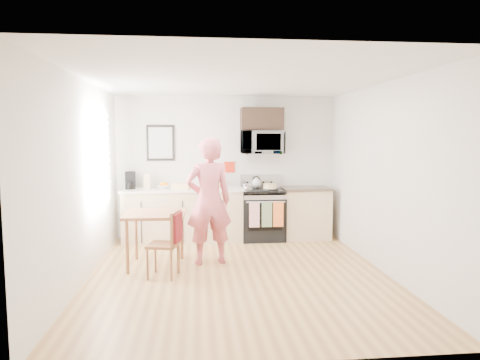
{
  "coord_description": "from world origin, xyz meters",
  "views": [
    {
      "loc": [
        -0.55,
        -5.6,
        1.86
      ],
      "look_at": [
        0.12,
        1.0,
        1.19
      ],
      "focal_mm": 32.0,
      "sensor_mm": 36.0,
      "label": 1
    }
  ],
  "objects": [
    {
      "name": "range",
      "position": [
        0.63,
        1.98,
        0.44
      ],
      "size": [
        0.76,
        0.7,
        1.16
      ],
      "color": "black",
      "rests_on": "floor"
    },
    {
      "name": "cake",
      "position": [
        0.75,
        1.89,
        0.97
      ],
      "size": [
        0.29,
        0.29,
        0.1
      ],
      "color": "black",
      "rests_on": "range"
    },
    {
      "name": "utensil_crock",
      "position": [
        -0.36,
        2.22,
        1.1
      ],
      "size": [
        0.13,
        0.13,
        0.39
      ],
      "color": "#B8230F",
      "rests_on": "countertop_left"
    },
    {
      "name": "cabinet_right",
      "position": [
        1.43,
        2.0,
        0.45
      ],
      "size": [
        0.84,
        0.6,
        0.9
      ],
      "primitive_type": "cube",
      "color": "tan",
      "rests_on": "floor"
    },
    {
      "name": "bread_bag",
      "position": [
        -0.83,
        1.9,
        1.0
      ],
      "size": [
        0.33,
        0.21,
        0.11
      ],
      "primitive_type": "cube",
      "rotation": [
        0.0,
        0.0,
        -0.24
      ],
      "color": "tan",
      "rests_on": "countertop_left"
    },
    {
      "name": "ceiling",
      "position": [
        0.0,
        0.0,
        2.6
      ],
      "size": [
        4.0,
        4.6,
        0.04
      ],
      "primitive_type": "cube",
      "color": "white",
      "rests_on": "back_wall"
    },
    {
      "name": "upper_cabinet",
      "position": [
        0.63,
        2.12,
        2.18
      ],
      "size": [
        0.76,
        0.35,
        0.4
      ],
      "primitive_type": "cube",
      "color": "black",
      "rests_on": "back_wall"
    },
    {
      "name": "front_wall",
      "position": [
        0.0,
        -2.3,
        1.3
      ],
      "size": [
        4.0,
        0.04,
        2.6
      ],
      "primitive_type": "cube",
      "color": "silver",
      "rests_on": "floor"
    },
    {
      "name": "coffee_maker",
      "position": [
        -1.73,
        2.09,
        1.08
      ],
      "size": [
        0.19,
        0.26,
        0.3
      ],
      "rotation": [
        0.0,
        0.0,
        0.1
      ],
      "color": "black",
      "rests_on": "countertop_left"
    },
    {
      "name": "wall_art",
      "position": [
        -1.2,
        2.28,
        1.75
      ],
      "size": [
        0.5,
        0.04,
        0.65
      ],
      "color": "black",
      "rests_on": "back_wall"
    },
    {
      "name": "kettle",
      "position": [
        0.54,
        2.14,
        1.02
      ],
      "size": [
        0.17,
        0.17,
        0.22
      ],
      "color": "white",
      "rests_on": "range"
    },
    {
      "name": "microwave",
      "position": [
        0.63,
        2.08,
        1.76
      ],
      "size": [
        0.76,
        0.51,
        0.42
      ],
      "primitive_type": "imported",
      "color": "#AAAAAE",
      "rests_on": "back_wall"
    },
    {
      "name": "fruit_bowl",
      "position": [
        -1.14,
        2.13,
        0.98
      ],
      "size": [
        0.3,
        0.3,
        0.11
      ],
      "color": "white",
      "rests_on": "countertop_left"
    },
    {
      "name": "chair",
      "position": [
        -0.89,
        -0.0,
        0.57
      ],
      "size": [
        0.49,
        0.45,
        0.89
      ],
      "rotation": [
        0.0,
        0.0,
        -0.23
      ],
      "color": "brown",
      "rests_on": "floor"
    },
    {
      "name": "window",
      "position": [
        -1.96,
        0.8,
        1.55
      ],
      "size": [
        0.06,
        1.4,
        1.5
      ],
      "color": "silver",
      "rests_on": "left_wall"
    },
    {
      "name": "right_wall",
      "position": [
        2.0,
        0.0,
        1.3
      ],
      "size": [
        0.04,
        4.6,
        2.6
      ],
      "primitive_type": "cube",
      "color": "silver",
      "rests_on": "floor"
    },
    {
      "name": "dining_table",
      "position": [
        -1.15,
        0.52,
        0.69
      ],
      "size": [
        0.83,
        0.83,
        0.78
      ],
      "rotation": [
        0.0,
        0.0,
        -0.03
      ],
      "color": "brown",
      "rests_on": "floor"
    },
    {
      "name": "person",
      "position": [
        -0.38,
        0.57,
        0.93
      ],
      "size": [
        0.74,
        0.56,
        1.86
      ],
      "primitive_type": "imported",
      "rotation": [
        0.0,
        0.0,
        3.32
      ],
      "color": "#B4313C",
      "rests_on": "floor"
    },
    {
      "name": "floor",
      "position": [
        0.0,
        0.0,
        0.0
      ],
      "size": [
        4.6,
        4.6,
        0.0
      ],
      "primitive_type": "plane",
      "color": "#9A6A3B",
      "rests_on": "ground"
    },
    {
      "name": "countertop_left",
      "position": [
        -0.8,
        2.0,
        0.92
      ],
      "size": [
        2.14,
        0.64,
        0.04
      ],
      "primitive_type": "cube",
      "color": "white",
      "rests_on": "cabinet_left"
    },
    {
      "name": "left_wall",
      "position": [
        -2.0,
        0.0,
        1.3
      ],
      "size": [
        0.04,
        4.6,
        2.6
      ],
      "primitive_type": "cube",
      "color": "silver",
      "rests_on": "floor"
    },
    {
      "name": "wall_trivet",
      "position": [
        0.05,
        2.28,
        1.3
      ],
      "size": [
        0.2,
        0.02,
        0.2
      ],
      "primitive_type": "cube",
      "color": "#B8230F",
      "rests_on": "back_wall"
    },
    {
      "name": "countertop_right",
      "position": [
        1.43,
        2.0,
        0.92
      ],
      "size": [
        0.88,
        0.64,
        0.04
      ],
      "primitive_type": "cube",
      "color": "black",
      "rests_on": "cabinet_right"
    },
    {
      "name": "back_wall",
      "position": [
        0.0,
        2.3,
        1.3
      ],
      "size": [
        4.0,
        0.04,
        2.6
      ],
      "primitive_type": "cube",
      "color": "silver",
      "rests_on": "floor"
    },
    {
      "name": "milk_carton",
      "position": [
        -1.43,
        2.05,
        1.08
      ],
      "size": [
        0.11,
        0.11,
        0.28
      ],
      "primitive_type": "cube",
      "rotation": [
        0.0,
        0.0,
        0.06
      ],
      "color": "tan",
      "rests_on": "countertop_left"
    },
    {
      "name": "knife_block",
      "position": [
        -0.12,
        2.09,
        1.06
      ],
      "size": [
        0.15,
        0.17,
        0.23
      ],
      "primitive_type": "cube",
      "rotation": [
        0.0,
        0.0,
        0.36
      ],
      "color": "brown",
      "rests_on": "countertop_left"
    },
    {
      "name": "pot",
      "position": [
        0.35,
        1.91,
        0.97
      ],
      "size": [
        0.19,
        0.32,
        0.1
      ],
      "rotation": [
        0.0,
        0.0,
        -0.36
      ],
      "color": "#AAAAAE",
      "rests_on": "range"
    },
    {
      "name": "cabinet_left",
      "position": [
        -0.8,
        2.0,
        0.45
      ],
      "size": [
        2.1,
        0.6,
        0.9
      ],
      "primitive_type": "cube",
      "color": "tan",
      "rests_on": "floor"
    }
  ]
}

